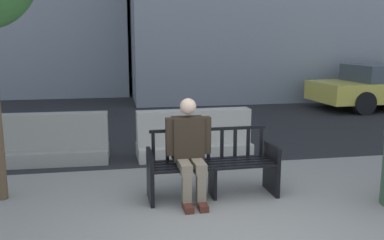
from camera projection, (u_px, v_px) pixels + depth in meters
The scene contains 6 objects.
ground_plane at pixel (232, 240), 4.43m from camera, with size 200.00×200.00×0.00m, color gray.
street_asphalt at pixel (154, 108), 12.84m from camera, with size 120.00×12.00×0.01m, color black.
street_bench at pixel (212, 167), 5.62m from camera, with size 1.70×0.56×0.88m.
seated_person at pixel (189, 148), 5.45m from camera, with size 0.58×0.73×1.31m.
jersey_barrier_centre at pixel (194, 138), 7.52m from camera, with size 2.02×0.74×0.84m.
jersey_barrier_left at pixel (48, 143), 7.14m from camera, with size 2.02×0.73×0.84m.
Camera 1 is at (-1.15, -3.98, 2.06)m, focal length 40.00 mm.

